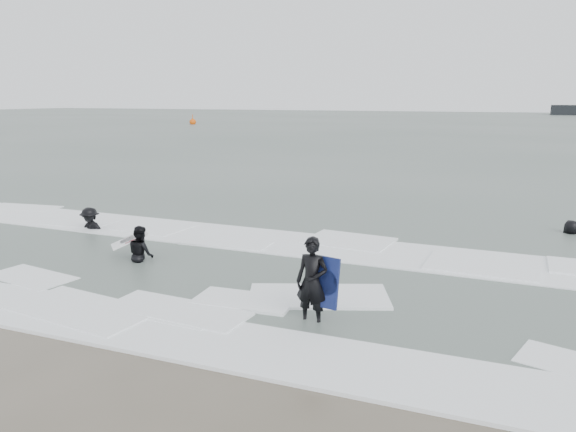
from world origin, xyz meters
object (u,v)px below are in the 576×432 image
at_px(surfer_centre, 311,324).
at_px(surfer_right_far, 571,235).
at_px(surfer_breaker, 91,232).
at_px(buoy, 193,122).
at_px(surfer_wading, 142,262).

bearing_deg(surfer_centre, surfer_right_far, 65.93).
bearing_deg(surfer_breaker, buoy, 118.03).
bearing_deg(surfer_right_far, buoy, -97.53).
bearing_deg(surfer_right_far, surfer_wading, -12.82).
relative_size(surfer_wading, buoy, 0.92).
height_order(surfer_wading, surfer_breaker, surfer_breaker).
xyz_separation_m(surfer_wading, surfer_breaker, (-3.62, 2.17, 0.00)).
height_order(surfer_right_far, buoy, buoy).
relative_size(surfer_centre, surfer_right_far, 1.06).
bearing_deg(surfer_right_far, surfer_breaker, -27.68).
xyz_separation_m(surfer_centre, surfer_breaker, (-9.12, 4.25, 0.00)).
xyz_separation_m(surfer_centre, surfer_right_far, (4.99, 9.68, 0.00)).
height_order(surfer_wading, surfer_right_far, surfer_right_far).
relative_size(surfer_breaker, buoy, 0.99).
bearing_deg(buoy, surfer_breaker, -60.32).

